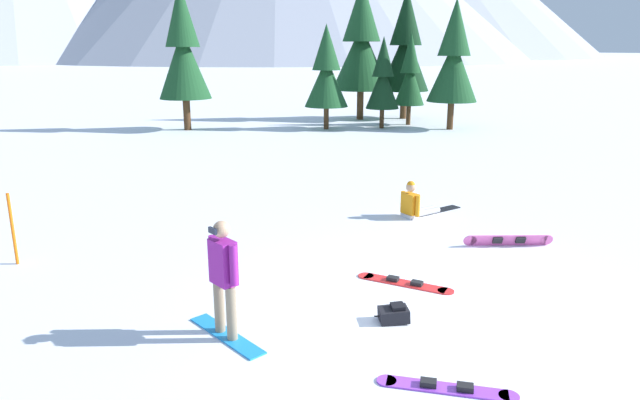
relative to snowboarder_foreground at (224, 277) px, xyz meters
name	(u,v)px	position (x,y,z in m)	size (l,w,h in m)	color
ground_plane	(423,308)	(3.12, -0.43, -0.92)	(800.00, 800.00, 0.00)	white
snowboarder_foreground	(224,277)	(0.00, 0.00, 0.00)	(0.73, 1.60, 1.75)	#1E8CD8
snowboarder_midground	(416,204)	(5.93, 3.90, -0.61)	(1.85, 0.74, 0.92)	#B7B7BC
loose_snowboard_near_right	(405,283)	(3.38, 0.48, -0.90)	(1.30, 1.57, 0.09)	red
loose_snowboard_near_left	(446,388)	(2.07, -2.43, -0.90)	(1.50, 1.25, 0.09)	#993FD8
loose_snowboard_far_spare	(508,240)	(6.44, 1.22, -0.79)	(1.79, 0.90, 0.26)	pink
backpack_black	(394,314)	(2.44, -0.64, -0.80)	(0.55, 0.45, 0.28)	black
trail_marker_pole	(13,229)	(-2.86, 4.47, -0.21)	(0.06, 0.06, 1.41)	orange
pine_tree_leaning	(454,59)	(16.35, 16.06, 2.57)	(2.50, 2.50, 6.40)	#472D19
pine_tree_short	(326,73)	(10.69, 18.85, 1.91)	(2.20, 2.20, 5.19)	#472D19
pine_tree_broad	(383,79)	(13.43, 17.93, 1.59)	(1.70, 1.70, 4.60)	#472D19
pine_tree_slender	(361,45)	(14.22, 21.66, 3.27)	(3.29, 3.29, 7.67)	#472D19
pine_tree_young	(405,49)	(16.71, 20.95, 3.06)	(2.82, 2.82, 7.31)	#472D19
pine_tree_tall	(183,51)	(4.19, 21.53, 2.97)	(2.57, 2.57, 7.14)	#472D19
pine_tree_twin	(410,75)	(15.46, 18.51, 1.70)	(1.59, 1.59, 4.82)	#472D19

